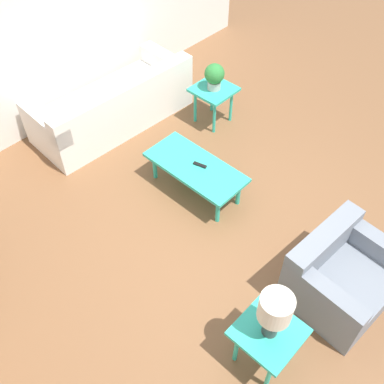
% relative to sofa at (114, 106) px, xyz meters
% --- Properties ---
extents(ground_plane, '(14.00, 14.00, 0.00)m').
position_rel_sofa_xyz_m(ground_plane, '(-2.34, 0.42, -0.28)').
color(ground_plane, brown).
extents(wall_right, '(0.12, 7.20, 2.70)m').
position_rel_sofa_xyz_m(wall_right, '(0.72, 0.42, 1.07)').
color(wall_right, white).
rests_on(wall_right, ground_plane).
extents(sofa, '(1.00, 2.21, 0.76)m').
position_rel_sofa_xyz_m(sofa, '(0.00, 0.00, 0.00)').
color(sofa, white).
rests_on(sofa, ground_plane).
extents(armchair, '(0.88, 1.01, 0.72)m').
position_rel_sofa_xyz_m(armchair, '(-3.60, 0.25, 0.00)').
color(armchair, slate).
rests_on(armchair, ground_plane).
extents(coffee_table, '(1.19, 0.54, 0.40)m').
position_rel_sofa_xyz_m(coffee_table, '(-1.66, 0.18, 0.07)').
color(coffee_table, '#2DB79E').
rests_on(coffee_table, ground_plane).
extents(side_table_plant, '(0.51, 0.51, 0.53)m').
position_rel_sofa_xyz_m(side_table_plant, '(-0.93, -0.95, 0.16)').
color(side_table_plant, '#2DB79E').
rests_on(side_table_plant, ground_plane).
extents(side_table_lamp, '(0.51, 0.51, 0.53)m').
position_rel_sofa_xyz_m(side_table_lamp, '(-3.49, 1.27, 0.16)').
color(side_table_lamp, '#2DB79E').
rests_on(side_table_lamp, ground_plane).
extents(potted_plant, '(0.26, 0.26, 0.35)m').
position_rel_sofa_xyz_m(potted_plant, '(-0.93, -0.95, 0.44)').
color(potted_plant, '#B2ADA3').
rests_on(potted_plant, side_table_plant).
extents(table_lamp, '(0.27, 0.27, 0.51)m').
position_rel_sofa_xyz_m(table_lamp, '(-3.49, 1.27, 0.58)').
color(table_lamp, '#333333').
rests_on(table_lamp, side_table_lamp).
extents(remote_control, '(0.16, 0.08, 0.02)m').
position_rel_sofa_xyz_m(remote_control, '(-1.69, 0.14, 0.12)').
color(remote_control, black).
rests_on(remote_control, coffee_table).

